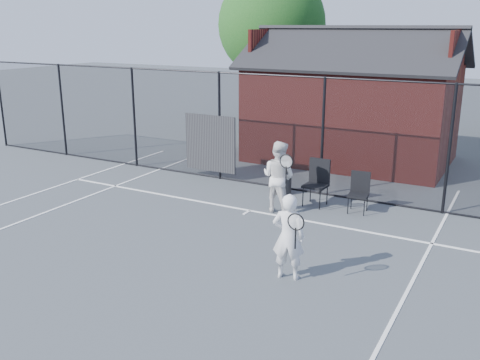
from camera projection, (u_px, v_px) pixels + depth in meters
The scene contains 10 objects.
ground at pixel (175, 258), 10.03m from camera, with size 80.00×80.00×0.00m, color #495054.
court_lines at pixel (129, 286), 8.91m from camera, with size 11.02×18.00×0.01m.
fence at pixel (275, 134), 13.97m from camera, with size 22.04×3.00×3.00m.
clubhouse at pixel (352, 110), 16.92m from camera, with size 6.50×4.36×4.19m.
tree_left at pixel (272, 25), 22.30m from camera, with size 4.48×4.48×6.44m.
player_front at pixel (288, 237), 9.02m from camera, with size 0.71×0.56×1.52m.
player_back at pixel (278, 177), 12.31m from camera, with size 0.94×0.72×1.67m.
chair_left at pixel (316, 184), 12.77m from camera, with size 0.53×0.55×1.09m, color black.
chair_right at pixel (358, 193), 12.31m from camera, with size 0.44×0.46×0.92m, color black.
waste_bin at pixel (283, 182), 13.75m from camera, with size 0.43×0.43×0.62m, color black.
Camera 1 is at (5.50, -7.50, 4.21)m, focal length 40.00 mm.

